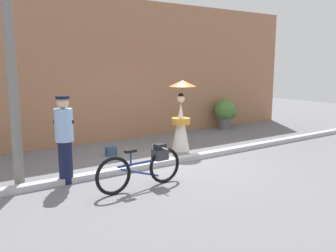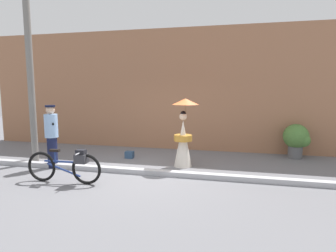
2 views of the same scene
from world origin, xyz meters
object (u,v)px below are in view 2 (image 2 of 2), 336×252
at_px(potted_plant_by_door, 297,139).
at_px(utility_pole, 31,78).
at_px(backpack_on_pavement, 129,155).
at_px(person_with_parasol, 183,134).
at_px(bicycle_near_officer, 67,165).
at_px(person_officer, 52,135).

height_order(potted_plant_by_door, utility_pole, utility_pole).
bearing_deg(potted_plant_by_door, backpack_on_pavement, -166.79).
distance_m(person_with_parasol, backpack_on_pavement, 2.00).
bearing_deg(bicycle_near_officer, person_officer, 136.64).
bearing_deg(bicycle_near_officer, backpack_on_pavement, 78.37).
height_order(person_with_parasol, backpack_on_pavement, person_with_parasol).
height_order(bicycle_near_officer, utility_pole, utility_pole).
bearing_deg(backpack_on_pavement, person_officer, -138.34).
distance_m(potted_plant_by_door, backpack_on_pavement, 5.11).
xyz_separation_m(bicycle_near_officer, potted_plant_by_door, (5.46, 3.66, 0.20)).
bearing_deg(utility_pole, person_officer, -21.37).
xyz_separation_m(person_officer, person_with_parasol, (3.39, 0.91, -0.01)).
height_order(person_officer, potted_plant_by_door, person_officer).
height_order(backpack_on_pavement, utility_pole, utility_pole).
distance_m(potted_plant_by_door, utility_pole, 7.92).
distance_m(bicycle_near_officer, person_with_parasol, 3.05).
height_order(bicycle_near_officer, potted_plant_by_door, potted_plant_by_door).
relative_size(person_officer, backpack_on_pavement, 6.78).
relative_size(person_officer, utility_pole, 0.35).
distance_m(bicycle_near_officer, potted_plant_by_door, 6.58).
bearing_deg(utility_pole, backpack_on_pavement, 25.32).
relative_size(backpack_on_pavement, utility_pole, 0.05).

